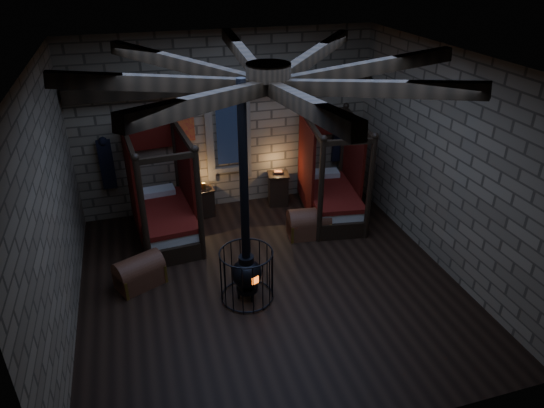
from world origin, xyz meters
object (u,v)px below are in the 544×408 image
object	(u,v)px
bed_left	(164,213)
bed_right	(330,193)
trunk_right	(309,224)
stove	(247,270)
trunk_left	(140,272)

from	to	relation	value
bed_left	bed_right	world-z (taller)	bed_left
bed_left	trunk_right	bearing A→B (deg)	-21.09
stove	trunk_right	bearing A→B (deg)	22.06
bed_left	trunk_right	distance (m)	3.20
bed_left	bed_right	bearing A→B (deg)	-6.50
trunk_left	bed_right	bearing A→B (deg)	-5.58
bed_left	trunk_left	distance (m)	1.82
trunk_right	stove	size ratio (longest dim) A/B	0.24
bed_left	trunk_left	xyz separation A→B (m)	(-0.66, -1.67, -0.31)
bed_right	trunk_right	xyz separation A→B (m)	(-0.83, -0.78, -0.28)
trunk_right	stove	bearing A→B (deg)	-130.02
trunk_right	stove	xyz separation A→B (m)	(-1.85, -1.74, 0.31)
trunk_left	stove	distance (m)	2.12
trunk_left	stove	world-z (taller)	stove
bed_left	stove	distance (m)	2.89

